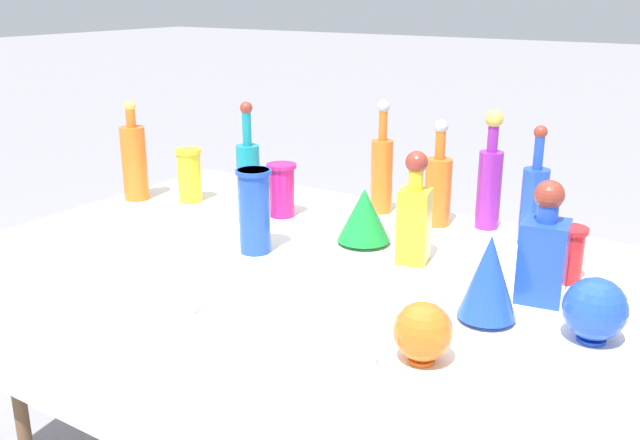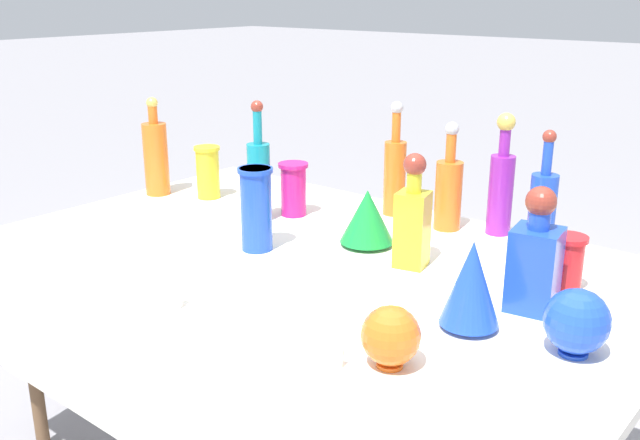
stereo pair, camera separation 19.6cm
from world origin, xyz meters
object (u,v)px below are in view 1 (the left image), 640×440
Objects in this scene: square_decanter_1 at (414,216)px; fluted_vase_1 at (489,277)px; slender_vase_3 at (189,174)px; round_bowl_1 at (595,309)px; tall_bottle_4 at (248,179)px; slender_vase_0 at (568,252)px; tall_bottle_2 at (534,202)px; tall_bottle_0 at (382,171)px; tall_bottle_5 at (490,180)px; slender_vase_2 at (282,188)px; slender_vase_1 at (254,209)px; round_bowl_0 at (423,332)px; tall_bottle_3 at (134,160)px; square_decanter_0 at (544,251)px; fluted_vase_0 at (364,215)px; tall_bottle_1 at (438,187)px.

square_decanter_1 is 0.38m from fluted_vase_1.
slender_vase_3 reaches higher than round_bowl_1.
tall_bottle_4 reaches higher than slender_vase_0.
fluted_vase_1 is (0.07, -0.55, -0.02)m from tall_bottle_2.
tall_bottle_0 is 2.63× the size of round_bowl_1.
tall_bottle_4 is 2.69× the size of slender_vase_0.
square_decanter_1 is at bearing -98.61° from tall_bottle_5.
slender_vase_2 is 1.11m from round_bowl_1.
slender_vase_1 is 0.74m from round_bowl_0.
round_bowl_0 is (-0.04, -0.25, -0.04)m from fluted_vase_1.
tall_bottle_3 is at bearing -156.73° from tall_bottle_0.
slender_vase_3 is (-1.27, 0.15, -0.02)m from square_decanter_0.
slender_vase_2 is at bearing 156.12° from fluted_vase_1.
slender_vase_0 is (0.38, 0.10, -0.05)m from square_decanter_1.
slender_vase_2 is at bearing 166.82° from fluted_vase_0.
tall_bottle_1 is (0.21, -0.02, -0.02)m from tall_bottle_0.
slender_vase_1 is 0.57m from slender_vase_3.
fluted_vase_0 is at bearing 2.56° from tall_bottle_3.
round_bowl_0 is at bearing -20.26° from tall_bottle_3.
square_decanter_1 is 0.55m from round_bowl_0.
square_decanter_1 is 2.18× the size of round_bowl_1.
tall_bottle_5 is at bearing 127.57° from round_bowl_1.
tall_bottle_5 reaches higher than fluted_vase_0.
slender_vase_2 is (-0.92, 0.04, 0.02)m from slender_vase_0.
tall_bottle_2 is at bearing -4.59° from tall_bottle_0.
fluted_vase_1 is (0.24, -0.63, -0.05)m from tall_bottle_5.
fluted_vase_1 is 1.60× the size of round_bowl_0.
tall_bottle_0 is 0.21m from tall_bottle_1.
tall_bottle_2 is at bearing 97.75° from fluted_vase_1.
tall_bottle_1 is at bearing 123.83° from fluted_vase_1.
tall_bottle_5 is (0.14, 0.06, 0.03)m from tall_bottle_1.
square_decanter_1 is at bearing -2.53° from tall_bottle_4.
tall_bottle_2 is 1.34m from tall_bottle_3.
tall_bottle_0 is 0.46m from square_decanter_1.
square_decanter_1 is 1.67× the size of slender_vase_3.
tall_bottle_0 is at bearing -173.73° from tall_bottle_5.
tall_bottle_4 is at bearing -150.35° from tall_bottle_5.
round_bowl_0 is (0.85, -0.51, -0.08)m from tall_bottle_4.
tall_bottle_2 is 2.76× the size of round_bowl_0.
tall_bottle_4 is (-0.29, -0.33, 0.00)m from tall_bottle_0.
slender_vase_0 is (0.97, 0.07, -0.07)m from tall_bottle_4.
tall_bottle_2 is 0.86m from tall_bottle_4.
slender_vase_1 is at bearing -102.18° from tall_bottle_0.
tall_bottle_3 is 1.47m from slender_vase_0.
slender_vase_2 is at bearing 6.05° from slender_vase_3.
slender_vase_2 is at bearing -138.72° from tall_bottle_0.
round_bowl_1 is at bearing -43.80° from square_decanter_0.
slender_vase_1 is at bearing -161.21° from slender_vase_0.
tall_bottle_0 is 0.33m from slender_vase_2.
tall_bottle_0 reaches higher than square_decanter_0.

